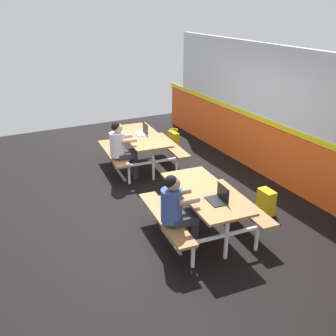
# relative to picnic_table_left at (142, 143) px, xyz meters

# --- Properties ---
(ground_plane) EXTENTS (10.00, 10.00, 0.02)m
(ground_plane) POSITION_rel_picnic_table_left_xyz_m (1.40, -0.10, -0.58)
(ground_plane) COLOR black
(accent_backdrop) EXTENTS (8.00, 0.14, 2.60)m
(accent_backdrop) POSITION_rel_picnic_table_left_xyz_m (1.40, 2.12, 0.67)
(accent_backdrop) COLOR #E55119
(accent_backdrop) RESTS_ON ground
(picnic_table_left) EXTENTS (1.77, 1.68, 0.74)m
(picnic_table_left) POSITION_rel_picnic_table_left_xyz_m (0.00, 0.00, 0.00)
(picnic_table_left) COLOR #9E6B3D
(picnic_table_left) RESTS_ON ground
(picnic_table_right) EXTENTS (1.77, 1.68, 0.74)m
(picnic_table_right) POSITION_rel_picnic_table_left_xyz_m (2.80, -0.19, 0.00)
(picnic_table_right) COLOR #9E6B3D
(picnic_table_right) RESTS_ON ground
(student_nearer) EXTENTS (0.38, 0.53, 1.21)m
(student_nearer) POSITION_rel_picnic_table_left_xyz_m (0.34, -0.59, 0.13)
(student_nearer) COLOR #2D2D38
(student_nearer) RESTS_ON ground
(student_further) EXTENTS (0.38, 0.53, 1.21)m
(student_further) POSITION_rel_picnic_table_left_xyz_m (2.98, -0.76, 0.13)
(student_further) COLOR #2D2D38
(student_further) RESTS_ON ground
(laptop_silver) EXTENTS (0.34, 0.25, 0.22)m
(laptop_silver) POSITION_rel_picnic_table_left_xyz_m (-0.07, 0.04, 0.21)
(laptop_silver) COLOR silver
(laptop_silver) RESTS_ON picnic_table_left
(laptop_dark) EXTENTS (0.34, 0.25, 0.22)m
(laptop_dark) POSITION_rel_picnic_table_left_xyz_m (3.14, -0.18, 0.21)
(laptop_dark) COLOR black
(laptop_dark) RESTS_ON picnic_table_right
(backpack_dark) EXTENTS (0.30, 0.22, 0.44)m
(backpack_dark) POSITION_rel_picnic_table_left_xyz_m (2.75, 1.08, -0.36)
(backpack_dark) COLOR yellow
(backpack_dark) RESTS_ON ground
(tote_bag_bright) EXTENTS (0.34, 0.21, 0.43)m
(tote_bag_bright) POSITION_rel_picnic_table_left_xyz_m (-0.89, 1.23, -0.38)
(tote_bag_bright) COLOR yellow
(tote_bag_bright) RESTS_ON ground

